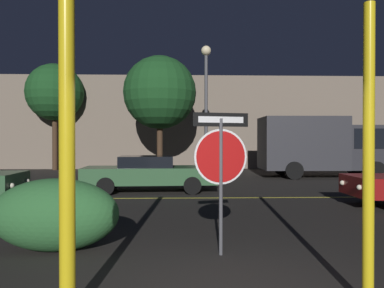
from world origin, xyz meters
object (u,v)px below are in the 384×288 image
(delivery_truck, at_px, (328,144))
(tree_0, at_px, (55,93))
(street_lamp, at_px, (206,89))
(stop_sign, at_px, (221,156))
(yellow_pole_left, at_px, (67,152))
(hedge_bush_1, at_px, (55,214))
(tree_1, at_px, (160,93))
(passing_car_2, at_px, (150,173))
(yellow_pole_right, at_px, (369,155))

(delivery_truck, xyz_separation_m, tree_0, (-15.12, 4.90, 3.14))
(street_lamp, bearing_deg, stop_sign, -92.92)
(stop_sign, distance_m, delivery_truck, 14.21)
(yellow_pole_left, bearing_deg, hedge_bush_1, 110.88)
(tree_1, bearing_deg, passing_car_2, -89.97)
(yellow_pole_left, xyz_separation_m, yellow_pole_right, (3.23, 0.16, -0.05))
(yellow_pole_right, bearing_deg, stop_sign, 126.20)
(yellow_pole_right, xyz_separation_m, tree_1, (-3.16, 16.35, 2.74))
(stop_sign, bearing_deg, tree_0, 101.95)
(stop_sign, bearing_deg, yellow_pole_left, -144.70)
(hedge_bush_1, relative_size, tree_1, 0.33)
(stop_sign, distance_m, tree_0, 19.58)
(delivery_truck, bearing_deg, yellow_pole_left, -29.34)
(stop_sign, relative_size, street_lamp, 0.36)
(yellow_pole_right, height_order, delivery_truck, yellow_pole_right)
(yellow_pole_right, height_order, passing_car_2, yellow_pole_right)
(yellow_pole_left, distance_m, tree_1, 16.73)
(yellow_pole_left, relative_size, yellow_pole_right, 1.03)
(hedge_bush_1, height_order, tree_0, tree_0)
(yellow_pole_right, bearing_deg, yellow_pole_left, -177.18)
(street_lamp, bearing_deg, delivery_truck, 4.44)
(hedge_bush_1, xyz_separation_m, passing_car_2, (1.00, 7.13, 0.06))
(delivery_truck, height_order, tree_1, tree_1)
(yellow_pole_left, bearing_deg, tree_0, 108.60)
(yellow_pole_left, height_order, passing_car_2, yellow_pole_left)
(stop_sign, xyz_separation_m, delivery_truck, (6.75, 12.50, 0.04))
(passing_car_2, xyz_separation_m, delivery_truck, (8.49, 5.05, 0.97))
(stop_sign, xyz_separation_m, yellow_pole_right, (1.41, -1.93, 0.08))
(stop_sign, relative_size, tree_1, 0.36)
(street_lamp, bearing_deg, tree_0, 149.10)
(yellow_pole_left, xyz_separation_m, tree_0, (-6.56, 19.50, 3.05))
(delivery_truck, relative_size, tree_0, 0.99)
(tree_1, bearing_deg, street_lamp, -45.47)
(passing_car_2, bearing_deg, tree_0, -148.80)
(tree_0, bearing_deg, yellow_pole_right, -63.15)
(delivery_truck, bearing_deg, tree_0, -106.89)
(passing_car_2, distance_m, street_lamp, 6.29)
(yellow_pole_right, relative_size, passing_car_2, 0.69)
(yellow_pole_left, bearing_deg, stop_sign, 49.04)
(tree_0, bearing_deg, street_lamp, -30.90)
(tree_0, distance_m, tree_1, 7.28)
(hedge_bush_1, xyz_separation_m, street_lamp, (3.35, 11.70, 3.68))
(hedge_bush_1, xyz_separation_m, tree_0, (-5.64, 17.08, 4.17))
(yellow_pole_right, xyz_separation_m, delivery_truck, (5.34, 14.44, -0.04))
(stop_sign, height_order, tree_1, tree_1)
(stop_sign, relative_size, hedge_bush_1, 1.07)
(yellow_pole_right, bearing_deg, delivery_truck, 69.72)
(yellow_pole_right, height_order, tree_1, tree_1)
(yellow_pole_left, bearing_deg, street_lamp, 80.24)
(hedge_bush_1, distance_m, passing_car_2, 7.20)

